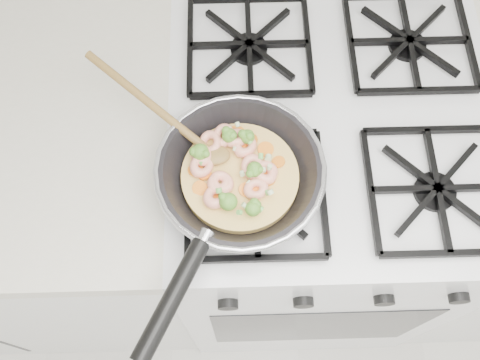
{
  "coord_description": "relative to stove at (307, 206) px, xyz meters",
  "views": [
    {
      "loc": [
        -0.18,
        1.22,
        1.73
      ],
      "look_at": [
        -0.17,
        1.57,
        0.93
      ],
      "focal_mm": 40.23,
      "sensor_mm": 36.0,
      "label": 1
    }
  ],
  "objects": [
    {
      "name": "stove",
      "position": [
        0.0,
        0.0,
        0.0
      ],
      "size": [
        0.6,
        0.6,
        0.92
      ],
      "color": "silver",
      "rests_on": "ground"
    },
    {
      "name": "skillet",
      "position": [
        -0.18,
        -0.13,
        0.49
      ],
      "size": [
        0.39,
        0.49,
        0.09
      ],
      "rotation": [
        0.0,
        0.0,
        -0.22
      ],
      "color": "black",
      "rests_on": "stove"
    }
  ]
}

